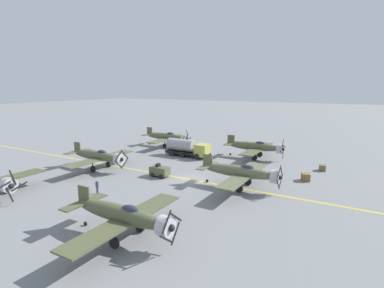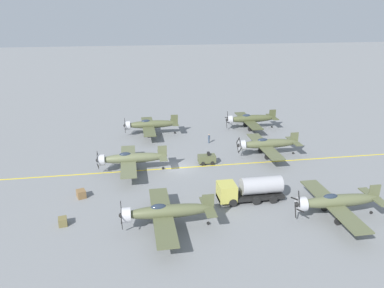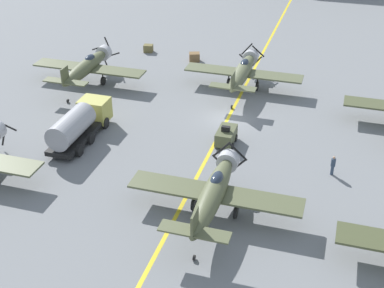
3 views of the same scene
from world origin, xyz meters
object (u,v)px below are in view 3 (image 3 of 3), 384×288
at_px(supply_crate_by_tanker, 194,57).
at_px(airplane_mid_left, 87,67).
at_px(airplane_mid_center, 243,71).
at_px(supply_crate_mid_lane, 148,48).
at_px(ground_crew_walking, 333,165).
at_px(airplane_near_center, 214,192).
at_px(tow_tractor, 226,136).
at_px(fuel_tanker, 79,123).

bearing_deg(supply_crate_by_tanker, airplane_mid_left, -132.12).
xyz_separation_m(airplane_mid_center, supply_crate_mid_lane, (-13.11, 7.47, -1.57)).
xyz_separation_m(supply_crate_by_tanker, supply_crate_mid_lane, (-6.17, 1.27, -0.05)).
xyz_separation_m(airplane_mid_left, supply_crate_by_tanker, (8.68, 9.60, -1.52)).
height_order(ground_crew_walking, supply_crate_mid_lane, ground_crew_walking).
xyz_separation_m(airplane_mid_center, ground_crew_walking, (10.00, -13.46, -1.12)).
bearing_deg(airplane_near_center, airplane_mid_center, 110.75).
relative_size(airplane_mid_left, tow_tractor, 4.62).
height_order(ground_crew_walking, supply_crate_by_tanker, ground_crew_walking).
relative_size(airplane_mid_left, supply_crate_mid_lane, 11.35).
height_order(airplane_mid_left, supply_crate_mid_lane, airplane_mid_left).
xyz_separation_m(airplane_mid_left, ground_crew_walking, (25.62, -10.07, -1.12)).
height_order(airplane_mid_left, airplane_mid_center, airplane_mid_left).
xyz_separation_m(tow_tractor, ground_crew_walking, (8.93, -2.22, 0.10)).
bearing_deg(tow_tractor, airplane_mid_center, 95.42).
bearing_deg(fuel_tanker, supply_crate_mid_lane, 95.41).
relative_size(ground_crew_walking, supply_crate_by_tanker, 1.39).
relative_size(airplane_mid_center, tow_tractor, 4.62).
bearing_deg(supply_crate_mid_lane, airplane_mid_left, -103.01).
bearing_deg(airplane_mid_center, airplane_near_center, -73.39).
bearing_deg(airplane_mid_center, supply_crate_by_tanker, 147.84).
height_order(airplane_mid_center, supply_crate_mid_lane, airplane_mid_center).
height_order(fuel_tanker, supply_crate_by_tanker, fuel_tanker).
relative_size(airplane_mid_left, ground_crew_walking, 7.34).
bearing_deg(tow_tractor, airplane_near_center, -81.24).
distance_m(airplane_mid_left, tow_tractor, 18.48).
bearing_deg(ground_crew_walking, supply_crate_by_tanker, 130.75).
relative_size(airplane_near_center, supply_crate_mid_lane, 11.35).
bearing_deg(supply_crate_by_tanker, fuel_tanker, -101.52).
bearing_deg(airplane_mid_left, airplane_mid_center, 14.29).
distance_m(airplane_mid_left, supply_crate_by_tanker, 13.03).
bearing_deg(fuel_tanker, airplane_near_center, -27.41).
xyz_separation_m(airplane_near_center, supply_crate_mid_lane, (-15.70, 28.61, -1.57)).
height_order(airplane_mid_left, fuel_tanker, airplane_mid_left).
relative_size(tow_tractor, supply_crate_mid_lane, 2.46).
bearing_deg(airplane_mid_left, fuel_tanker, -64.86).
bearing_deg(airplane_near_center, fuel_tanker, 166.35).
bearing_deg(airplane_mid_left, tow_tractor, -23.16).
bearing_deg(supply_crate_by_tanker, supply_crate_mid_lane, 168.38).
xyz_separation_m(airplane_near_center, supply_crate_by_tanker, (-9.54, 27.34, -1.52)).
distance_m(airplane_mid_center, ground_crew_walking, 16.81).
relative_size(airplane_near_center, tow_tractor, 4.62).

